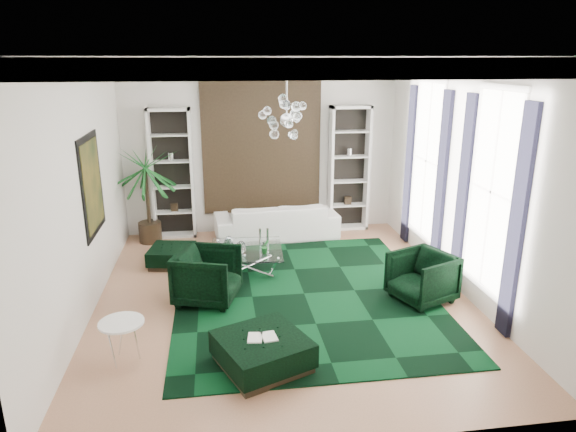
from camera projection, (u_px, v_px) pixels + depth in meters
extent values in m
cube|color=tan|center=(283.00, 296.00, 8.55)|extent=(6.00, 7.00, 0.02)
cube|color=white|center=(282.00, 56.00, 7.42)|extent=(6.00, 7.00, 0.02)
cube|color=silver|center=(261.00, 147.00, 11.31)|extent=(6.00, 0.02, 3.80)
cube|color=silver|center=(333.00, 275.00, 4.67)|extent=(6.00, 0.02, 3.80)
cube|color=silver|center=(81.00, 191.00, 7.58)|extent=(0.02, 7.00, 3.80)
cube|color=silver|center=(464.00, 178.00, 8.39)|extent=(0.02, 7.00, 3.80)
cylinder|color=white|center=(279.00, 59.00, 7.72)|extent=(0.90, 0.90, 0.05)
cube|color=black|center=(262.00, 148.00, 11.26)|extent=(2.50, 0.06, 2.80)
cube|color=black|center=(93.00, 185.00, 8.17)|extent=(0.04, 1.30, 1.60)
cube|color=white|center=(492.00, 192.00, 7.54)|extent=(0.03, 1.10, 2.90)
cube|color=black|center=(517.00, 225.00, 6.87)|extent=(0.07, 0.30, 3.25)
cube|color=black|center=(463.00, 195.00, 8.34)|extent=(0.07, 0.30, 3.25)
cube|color=white|center=(427.00, 161.00, 9.81)|extent=(0.03, 1.10, 2.90)
cube|color=black|center=(441.00, 183.00, 9.14)|extent=(0.07, 0.30, 3.25)
cube|color=black|center=(409.00, 166.00, 10.61)|extent=(0.07, 0.30, 3.25)
cube|color=black|center=(304.00, 294.00, 8.57)|extent=(4.20, 5.00, 0.02)
imported|color=white|center=(276.00, 221.00, 11.21)|extent=(2.71, 1.23, 0.77)
imported|color=black|center=(208.00, 276.00, 8.24)|extent=(1.19, 1.17, 0.87)
imported|color=black|center=(422.00, 277.00, 8.26)|extent=(1.15, 1.14, 0.81)
cube|color=black|center=(172.00, 256.00, 9.76)|extent=(0.92, 0.92, 0.35)
cube|color=black|center=(262.00, 352.00, 6.52)|extent=(1.35, 1.35, 0.41)
cube|color=white|center=(262.00, 337.00, 6.45)|extent=(0.38, 0.25, 0.03)
cylinder|color=white|center=(123.00, 342.00, 6.62)|extent=(0.70, 0.70, 0.55)
imported|color=#196324|center=(265.00, 246.00, 9.13)|extent=(0.17, 0.15, 0.26)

